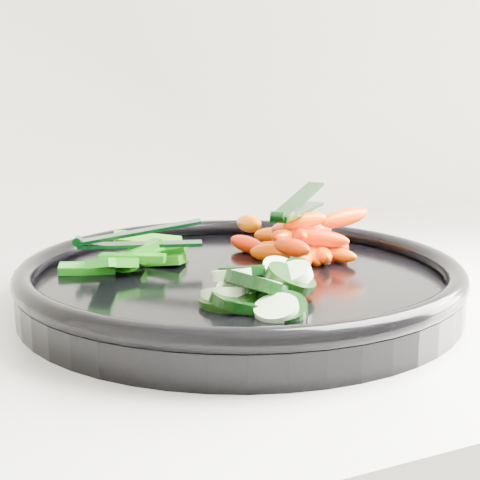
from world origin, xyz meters
name	(u,v)px	position (x,y,z in m)	size (l,w,h in m)	color
veggie_tray	(240,279)	(-0.50, 1.66, 0.95)	(0.49, 0.49, 0.04)	black
cucumber_pile	(253,289)	(-0.52, 1.59, 0.96)	(0.11, 0.13, 0.04)	black
carrot_pile	(299,239)	(-0.43, 1.69, 0.97)	(0.14, 0.17, 0.06)	#FF4800
pepper_pile	(133,258)	(-0.58, 1.72, 0.96)	(0.13, 0.12, 0.04)	#186F0A
tong_carrot	(297,206)	(-0.43, 1.70, 1.00)	(0.09, 0.09, 0.02)	black
tong_pepper	(136,239)	(-0.58, 1.72, 0.98)	(0.11, 0.05, 0.02)	black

